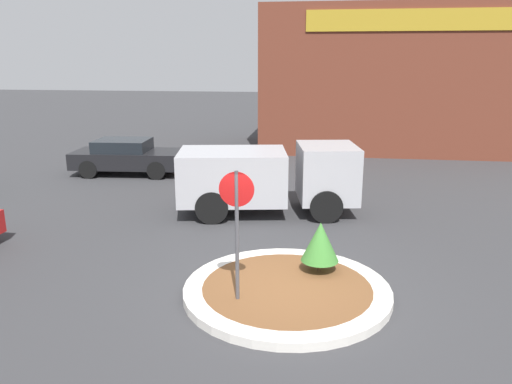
% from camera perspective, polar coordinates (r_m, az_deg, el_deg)
% --- Properties ---
extents(ground_plane, '(120.00, 120.00, 0.00)m').
position_cam_1_polar(ground_plane, '(9.85, 3.54, -11.60)').
color(ground_plane, '#38383A').
extents(traffic_island, '(3.98, 3.98, 0.17)m').
position_cam_1_polar(traffic_island, '(9.81, 3.54, -11.16)').
color(traffic_island, silver).
rests_on(traffic_island, ground_plane).
extents(stop_sign, '(0.62, 0.07, 2.56)m').
position_cam_1_polar(stop_sign, '(8.71, -2.21, -2.85)').
color(stop_sign, '#4C4C51').
rests_on(stop_sign, ground_plane).
extents(island_shrub, '(0.77, 0.77, 1.05)m').
position_cam_1_polar(island_shrub, '(10.26, 7.35, -5.65)').
color(island_shrub, brown).
rests_on(island_shrub, traffic_island).
extents(utility_truck, '(5.35, 2.86, 2.00)m').
position_cam_1_polar(utility_truck, '(14.47, 1.23, 1.90)').
color(utility_truck, '#B2B2B7').
rests_on(utility_truck, ground_plane).
extents(storefront_building, '(14.14, 6.07, 6.80)m').
position_cam_1_polar(storefront_building, '(26.27, 16.98, 12.19)').
color(storefront_building, brown).
rests_on(storefront_building, ground_plane).
extents(parked_sedan_black, '(4.34, 2.13, 1.37)m').
position_cam_1_polar(parked_sedan_black, '(20.20, -14.47, 3.98)').
color(parked_sedan_black, black).
rests_on(parked_sedan_black, ground_plane).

